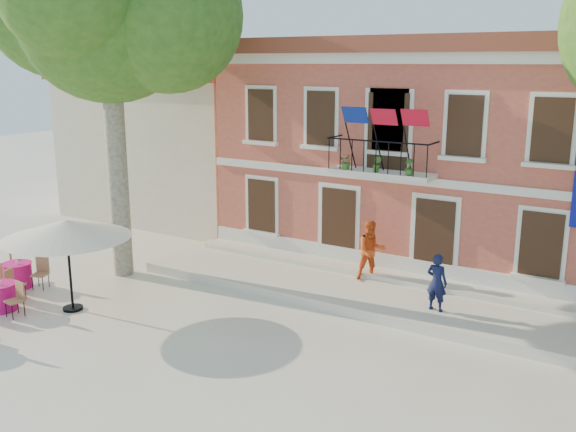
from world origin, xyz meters
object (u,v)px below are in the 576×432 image
(plane_tree_west, at_px, (107,9))
(patio_umbrella, at_px, (66,229))
(pedestrian_navy, at_px, (437,282))
(cafe_table_2, at_px, (1,295))
(cafe_table_0, at_px, (17,274))
(pedestrian_orange, at_px, (371,251))

(plane_tree_west, xyz_separation_m, patio_umbrella, (1.12, -3.00, -5.94))
(plane_tree_west, distance_m, pedestrian_navy, 12.38)
(cafe_table_2, bearing_deg, patio_umbrella, 33.00)
(patio_umbrella, xyz_separation_m, pedestrian_navy, (8.84, 4.59, -1.23))
(cafe_table_0, bearing_deg, patio_umbrella, -6.81)
(plane_tree_west, xyz_separation_m, cafe_table_0, (-1.77, -2.65, -7.83))
(pedestrian_navy, height_order, cafe_table_2, pedestrian_navy)
(patio_umbrella, relative_size, pedestrian_navy, 2.22)
(cafe_table_0, xyz_separation_m, cafe_table_2, (1.24, -1.42, 0.00))
(cafe_table_0, bearing_deg, cafe_table_2, -48.87)
(pedestrian_orange, height_order, cafe_table_2, pedestrian_orange)
(plane_tree_west, height_order, patio_umbrella, plane_tree_west)
(cafe_table_2, bearing_deg, pedestrian_navy, 28.37)
(pedestrian_navy, bearing_deg, plane_tree_west, 15.21)
(plane_tree_west, height_order, pedestrian_navy, plane_tree_west)
(plane_tree_west, xyz_separation_m, pedestrian_orange, (7.44, 2.94, -7.05))
(patio_umbrella, relative_size, cafe_table_2, 1.87)
(cafe_table_0, height_order, cafe_table_2, same)
(plane_tree_west, bearing_deg, pedestrian_orange, 21.53)
(pedestrian_orange, bearing_deg, cafe_table_0, 171.24)
(pedestrian_orange, bearing_deg, cafe_table_2, -178.72)
(pedestrian_navy, bearing_deg, cafe_table_0, 26.01)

